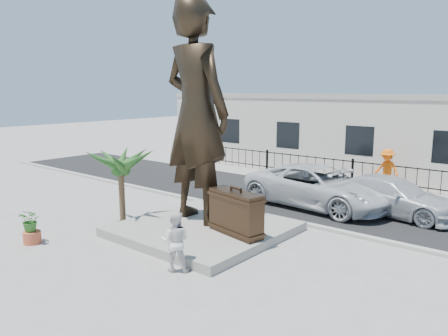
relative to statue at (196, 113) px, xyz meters
The scene contains 16 objects.
ground 4.69m from the statue, 58.64° to the right, with size 100.00×100.00×0.00m, color #9E9991.
street 7.49m from the statue, 79.48° to the left, with size 40.00×7.00×0.01m, color black.
curb 4.99m from the statue, 66.60° to the left, with size 40.00×0.25×0.12m, color #A5A399.
far_sidewalk 11.00m from the statue, 83.59° to the left, with size 40.00×2.50×0.02m, color #9E9991.
plinth 4.06m from the statue, 29.97° to the right, with size 5.20×5.20×0.30m, color gray.
fence 11.55m from the statue, 84.05° to the left, with size 22.00×0.10×1.20m, color black.
building 15.30m from the statue, 85.70° to the left, with size 28.00×7.00×4.40m, color silver.
statue is the anchor object (origin of this frame).
suitcase 3.79m from the statue, 11.44° to the right, with size 2.02×0.64×1.42m, color #322215.
tourist 5.11m from the statue, 55.94° to the right, with size 0.82×0.64×1.69m, color silver.
car_white 6.54m from the statue, 69.01° to the left, with size 2.92×6.34×1.76m, color silver.
car_silver 8.54m from the statue, 51.42° to the left, with size 2.09×5.15×1.49m, color silver.
worker 11.36m from the statue, 73.42° to the left, with size 1.30×0.75×2.01m, color #FF650D.
palm_tree 5.06m from the statue, 151.15° to the right, with size 1.80×1.80×3.20m, color #224D1C, non-canonical shape.
planter 6.82m from the statue, 122.44° to the right, with size 0.56×0.56×0.40m, color #BF5332.
shrub 6.50m from the statue, 122.44° to the right, with size 0.68×0.59×0.75m, color #2B6420.
Camera 1 is at (9.35, -9.29, 4.95)m, focal length 35.00 mm.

